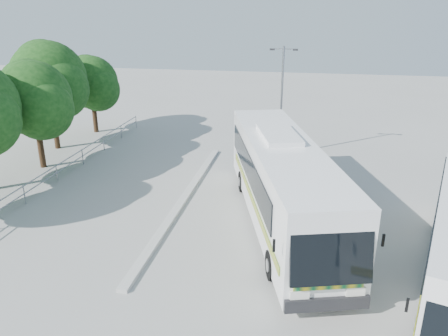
% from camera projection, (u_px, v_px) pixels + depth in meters
% --- Properties ---
extents(ground, '(100.00, 100.00, 0.00)m').
position_uv_depth(ground, '(220.00, 221.00, 20.22)').
color(ground, '#9C9C97').
rests_on(ground, ground).
extents(kerb_divider, '(0.40, 16.00, 0.15)m').
position_uv_depth(kerb_divider, '(184.00, 198.00, 22.44)').
color(kerb_divider, '#B2B2AD').
rests_on(kerb_divider, ground).
extents(railing, '(0.06, 22.00, 1.00)m').
position_uv_depth(railing, '(65.00, 164.00, 25.40)').
color(railing, gray).
rests_on(railing, ground).
extents(tree_far_c, '(4.97, 4.69, 6.49)m').
position_uv_depth(tree_far_c, '(34.00, 99.00, 25.57)').
color(tree_far_c, '#382314').
rests_on(tree_far_c, ground).
extents(tree_far_d, '(5.62, 5.30, 7.33)m').
position_uv_depth(tree_far_d, '(50.00, 79.00, 28.99)').
color(tree_far_d, '#382314').
rests_on(tree_far_d, ground).
extents(tree_far_e, '(4.54, 4.28, 5.92)m').
position_uv_depth(tree_far_e, '(92.00, 83.00, 33.34)').
color(tree_far_e, '#382314').
rests_on(tree_far_e, ground).
extents(coach_main, '(6.36, 13.81, 3.77)m').
position_uv_depth(coach_main, '(282.00, 181.00, 19.34)').
color(coach_main, white).
rests_on(coach_main, ground).
extents(lamppost, '(1.73, 0.18, 7.08)m').
position_uv_depth(lamppost, '(282.00, 97.00, 27.82)').
color(lamppost, gray).
rests_on(lamppost, ground).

